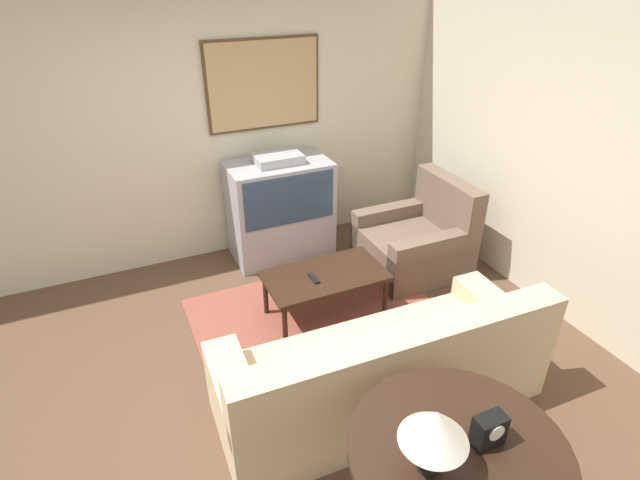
{
  "coord_description": "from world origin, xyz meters",
  "views": [
    {
      "loc": [
        -0.86,
        -2.71,
        2.82
      ],
      "look_at": [
        0.65,
        0.64,
        0.75
      ],
      "focal_mm": 28.0,
      "sensor_mm": 36.0,
      "label": 1
    }
  ],
  "objects_px": {
    "couch": "(383,373)",
    "console_table": "(458,458)",
    "coffee_table": "(325,278)",
    "armchair": "(416,242)",
    "table_lamp": "(435,427)",
    "tv": "(280,209)",
    "mantel_clock": "(489,430)"
  },
  "relations": [
    {
      "from": "armchair",
      "to": "coffee_table",
      "type": "relative_size",
      "value": 0.92
    },
    {
      "from": "console_table",
      "to": "mantel_clock",
      "type": "relative_size",
      "value": 6.32
    },
    {
      "from": "couch",
      "to": "armchair",
      "type": "xyz_separation_m",
      "value": [
        1.27,
        1.47,
        -0.01
      ]
    },
    {
      "from": "couch",
      "to": "table_lamp",
      "type": "height_order",
      "value": "table_lamp"
    },
    {
      "from": "armchair",
      "to": "table_lamp",
      "type": "distance_m",
      "value": 3.1
    },
    {
      "from": "table_lamp",
      "to": "mantel_clock",
      "type": "relative_size",
      "value": 2.14
    },
    {
      "from": "tv",
      "to": "armchair",
      "type": "relative_size",
      "value": 1.18
    },
    {
      "from": "armchair",
      "to": "coffee_table",
      "type": "xyz_separation_m",
      "value": [
        -1.2,
        -0.36,
        0.11
      ]
    },
    {
      "from": "mantel_clock",
      "to": "table_lamp",
      "type": "bearing_deg",
      "value": 179.85
    },
    {
      "from": "tv",
      "to": "console_table",
      "type": "height_order",
      "value": "tv"
    },
    {
      "from": "armchair",
      "to": "console_table",
      "type": "bearing_deg",
      "value": -30.39
    },
    {
      "from": "table_lamp",
      "to": "tv",
      "type": "bearing_deg",
      "value": 81.37
    },
    {
      "from": "tv",
      "to": "coffee_table",
      "type": "relative_size",
      "value": 1.09
    },
    {
      "from": "table_lamp",
      "to": "mantel_clock",
      "type": "distance_m",
      "value": 0.38
    },
    {
      "from": "tv",
      "to": "coffee_table",
      "type": "distance_m",
      "value": 1.21
    },
    {
      "from": "couch",
      "to": "armchair",
      "type": "height_order",
      "value": "armchair"
    },
    {
      "from": "armchair",
      "to": "coffee_table",
      "type": "bearing_deg",
      "value": -72.86
    },
    {
      "from": "tv",
      "to": "armchair",
      "type": "bearing_deg",
      "value": -35.65
    },
    {
      "from": "tv",
      "to": "couch",
      "type": "bearing_deg",
      "value": -92.54
    },
    {
      "from": "tv",
      "to": "mantel_clock",
      "type": "xyz_separation_m",
      "value": [
        -0.17,
        -3.33,
        0.34
      ]
    },
    {
      "from": "armchair",
      "to": "table_lamp",
      "type": "xyz_separation_m",
      "value": [
        -1.67,
        -2.49,
        0.77
      ]
    },
    {
      "from": "mantel_clock",
      "to": "coffee_table",
      "type": "bearing_deg",
      "value": 86.35
    },
    {
      "from": "tv",
      "to": "console_table",
      "type": "distance_m",
      "value": 3.32
    },
    {
      "from": "tv",
      "to": "table_lamp",
      "type": "relative_size",
      "value": 3.13
    },
    {
      "from": "tv",
      "to": "table_lamp",
      "type": "xyz_separation_m",
      "value": [
        -0.51,
        -3.33,
        0.52
      ]
    },
    {
      "from": "coffee_table",
      "to": "console_table",
      "type": "distance_m",
      "value": 2.15
    },
    {
      "from": "couch",
      "to": "console_table",
      "type": "xyz_separation_m",
      "value": [
        -0.2,
        -1.0,
        0.42
      ]
    },
    {
      "from": "mantel_clock",
      "to": "tv",
      "type": "bearing_deg",
      "value": 87.06
    },
    {
      "from": "armchair",
      "to": "console_table",
      "type": "height_order",
      "value": "armchair"
    },
    {
      "from": "table_lamp",
      "to": "mantel_clock",
      "type": "height_order",
      "value": "table_lamp"
    },
    {
      "from": "console_table",
      "to": "coffee_table",
      "type": "bearing_deg",
      "value": 82.68
    },
    {
      "from": "console_table",
      "to": "table_lamp",
      "type": "xyz_separation_m",
      "value": [
        -0.2,
        -0.02,
        0.34
      ]
    }
  ]
}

